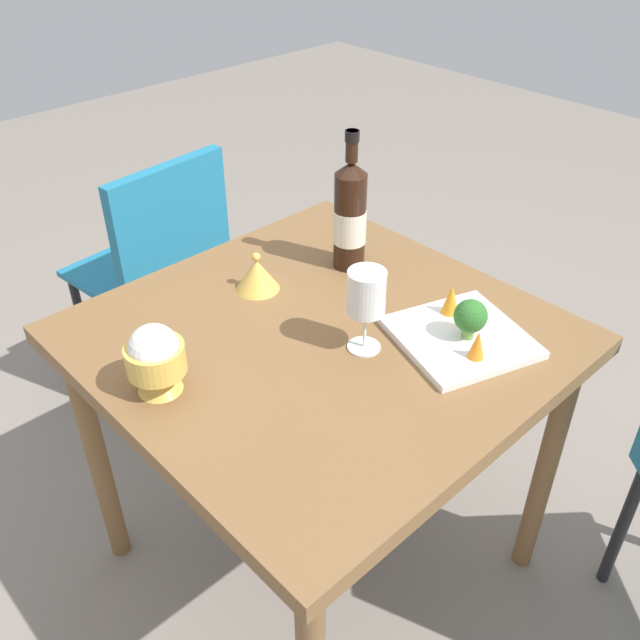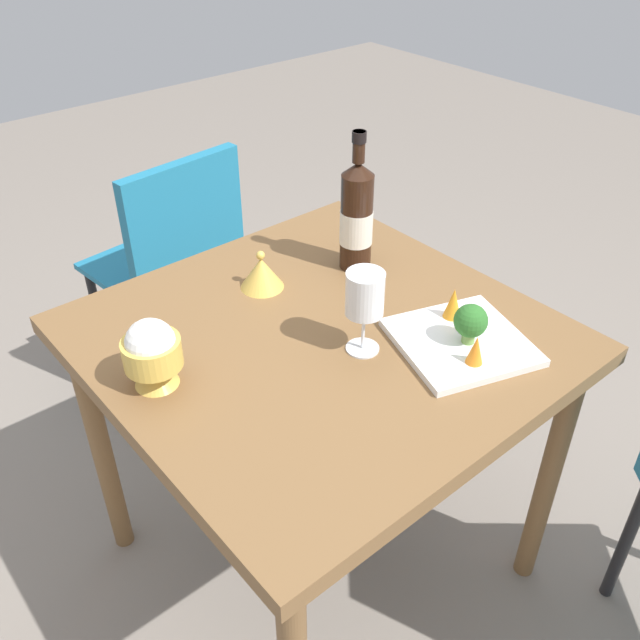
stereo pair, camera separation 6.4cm
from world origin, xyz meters
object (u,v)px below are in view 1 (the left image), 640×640
at_px(rice_bowl_lid, 257,274).
at_px(carrot_garnish_left, 477,345).
at_px(wine_bottle, 350,216).
at_px(serving_plate, 460,337).
at_px(rice_bowl, 155,358).
at_px(wine_glass, 366,294).
at_px(broccoli_floret, 470,317).
at_px(carrot_garnish_right, 451,299).
at_px(chair_near_window, 161,257).

relative_size(rice_bowl_lid, carrot_garnish_left, 1.65).
height_order(wine_bottle, serving_plate, wine_bottle).
relative_size(wine_bottle, carrot_garnish_left, 5.50).
distance_m(wine_bottle, rice_bowl, 0.59).
bearing_deg(wine_glass, wine_bottle, -39.86).
relative_size(wine_glass, rice_bowl, 1.26).
distance_m(wine_bottle, broccoli_floret, 0.39).
bearing_deg(carrot_garnish_right, chair_near_window, 6.65).
bearing_deg(carrot_garnish_right, wine_bottle, -0.63).
bearing_deg(carrot_garnish_left, wine_glass, 33.42).
height_order(chair_near_window, broccoli_floret, broccoli_floret).
bearing_deg(serving_plate, carrot_garnish_right, -34.70).
height_order(rice_bowl_lid, carrot_garnish_left, rice_bowl_lid).
bearing_deg(rice_bowl, broccoli_floret, -119.98).
bearing_deg(carrot_garnish_right, wine_glass, 75.31).
relative_size(chair_near_window, carrot_garnish_right, 12.36).
xyz_separation_m(carrot_garnish_left, carrot_garnish_right, (0.13, -0.09, 0.00)).
distance_m(wine_glass, carrot_garnish_left, 0.24).
bearing_deg(rice_bowl_lid, broccoli_floret, -158.37).
bearing_deg(rice_bowl, rice_bowl_lid, -67.50).
distance_m(chair_near_window, wine_bottle, 0.79).
bearing_deg(broccoli_floret, carrot_garnish_right, -28.35).
bearing_deg(rice_bowl, wine_bottle, -82.35).
bearing_deg(rice_bowl, carrot_garnish_left, -126.09).
distance_m(rice_bowl, serving_plate, 0.61).
xyz_separation_m(rice_bowl, rice_bowl_lid, (0.15, -0.35, -0.04)).
bearing_deg(wine_glass, carrot_garnish_right, -104.69).
relative_size(rice_bowl, serving_plate, 0.45).
height_order(serving_plate, carrot_garnish_right, carrot_garnish_right).
xyz_separation_m(rice_bowl, broccoli_floret, (-0.31, -0.53, -0.01)).
xyz_separation_m(chair_near_window, rice_bowl, (-0.77, 0.46, 0.30)).
height_order(rice_bowl_lid, carrot_garnish_right, rice_bowl_lid).
distance_m(rice_bowl_lid, carrot_garnish_left, 0.52).
distance_m(wine_bottle, serving_plate, 0.39).
height_order(wine_bottle, rice_bowl, wine_bottle).
distance_m(rice_bowl, rice_bowl_lid, 0.38).
distance_m(broccoli_floret, carrot_garnish_right, 0.09).
xyz_separation_m(wine_bottle, broccoli_floret, (-0.39, 0.05, -0.07)).
xyz_separation_m(broccoli_floret, carrot_garnish_left, (-0.05, 0.04, -0.02)).
bearing_deg(chair_near_window, carrot_garnish_right, -89.21).
distance_m(chair_near_window, carrot_garnish_left, 1.16).
bearing_deg(chair_near_window, wine_bottle, -86.05).
height_order(wine_glass, rice_bowl_lid, wine_glass).
distance_m(wine_glass, rice_bowl, 0.41).
bearing_deg(rice_bowl, carrot_garnish_right, -111.58).
bearing_deg(carrot_garnish_left, serving_plate, -31.61).
bearing_deg(chair_near_window, rice_bowl, -126.68).
height_order(wine_glass, rice_bowl, wine_glass).
relative_size(rice_bowl_lid, broccoli_floret, 1.17).
height_order(chair_near_window, carrot_garnish_right, chair_near_window).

